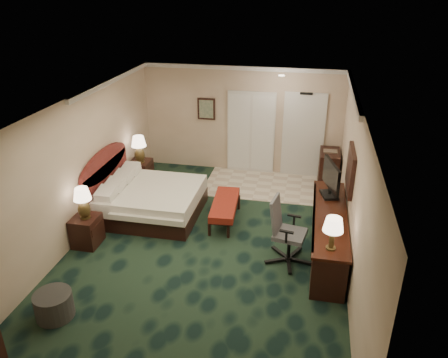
% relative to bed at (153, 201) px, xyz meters
% --- Properties ---
extents(floor, '(5.00, 7.50, 0.00)m').
position_rel_bed_xyz_m(floor, '(1.43, -1.01, -0.31)').
color(floor, black).
rests_on(floor, ground).
extents(ceiling, '(5.00, 7.50, 0.00)m').
position_rel_bed_xyz_m(ceiling, '(1.43, -1.01, 2.39)').
color(ceiling, silver).
rests_on(ceiling, wall_back).
extents(wall_back, '(5.00, 0.00, 2.70)m').
position_rel_bed_xyz_m(wall_back, '(1.43, 2.74, 1.04)').
color(wall_back, tan).
rests_on(wall_back, ground).
extents(wall_front, '(5.00, 0.00, 2.70)m').
position_rel_bed_xyz_m(wall_front, '(1.43, -4.76, 1.04)').
color(wall_front, tan).
rests_on(wall_front, ground).
extents(wall_left, '(0.00, 7.50, 2.70)m').
position_rel_bed_xyz_m(wall_left, '(-1.07, -1.01, 1.04)').
color(wall_left, tan).
rests_on(wall_left, ground).
extents(wall_right, '(0.00, 7.50, 2.70)m').
position_rel_bed_xyz_m(wall_right, '(3.93, -1.01, 1.04)').
color(wall_right, tan).
rests_on(wall_right, ground).
extents(crown_molding, '(5.00, 7.50, 0.10)m').
position_rel_bed_xyz_m(crown_molding, '(1.43, -1.01, 2.34)').
color(crown_molding, silver).
rests_on(crown_molding, wall_back).
extents(tile_patch, '(3.20, 1.70, 0.01)m').
position_rel_bed_xyz_m(tile_patch, '(2.33, 1.89, -0.30)').
color(tile_patch, '#BBA994').
rests_on(tile_patch, ground).
extents(headboard, '(0.12, 2.00, 1.40)m').
position_rel_bed_xyz_m(headboard, '(-1.01, -0.01, 0.39)').
color(headboard, '#4F1B10').
rests_on(headboard, ground).
extents(entry_door, '(1.02, 0.06, 2.18)m').
position_rel_bed_xyz_m(entry_door, '(2.98, 2.71, 0.74)').
color(entry_door, silver).
rests_on(entry_door, ground).
extents(closet_doors, '(1.20, 0.06, 2.10)m').
position_rel_bed_xyz_m(closet_doors, '(1.68, 2.70, 0.74)').
color(closet_doors, silver).
rests_on(closet_doors, ground).
extents(wall_art, '(0.45, 0.06, 0.55)m').
position_rel_bed_xyz_m(wall_art, '(0.53, 2.70, 1.29)').
color(wall_art, '#486755').
rests_on(wall_art, wall_back).
extents(wall_mirror, '(0.05, 0.95, 0.75)m').
position_rel_bed_xyz_m(wall_mirror, '(3.89, -0.41, 1.24)').
color(wall_mirror, white).
rests_on(wall_mirror, wall_right).
extents(bed, '(1.95, 1.80, 0.62)m').
position_rel_bed_xyz_m(bed, '(0.00, 0.00, 0.00)').
color(bed, white).
rests_on(bed, ground).
extents(nightstand_near, '(0.46, 0.53, 0.58)m').
position_rel_bed_xyz_m(nightstand_near, '(-0.82, -1.34, -0.02)').
color(nightstand_near, black).
rests_on(nightstand_near, ground).
extents(nightstand_far, '(0.48, 0.55, 0.60)m').
position_rel_bed_xyz_m(nightstand_far, '(-0.81, 1.38, -0.01)').
color(nightstand_far, black).
rests_on(nightstand_far, ground).
extents(lamp_near, '(0.39, 0.39, 0.61)m').
position_rel_bed_xyz_m(lamp_near, '(-0.80, -1.35, 0.57)').
color(lamp_near, '#2F2213').
rests_on(lamp_near, nightstand_near).
extents(lamp_far, '(0.39, 0.39, 0.66)m').
position_rel_bed_xyz_m(lamp_far, '(-0.78, 1.32, 0.62)').
color(lamp_far, '#2F2213').
rests_on(lamp_far, nightstand_far).
extents(bed_bench, '(0.58, 1.41, 0.47)m').
position_rel_bed_xyz_m(bed_bench, '(1.55, 0.00, -0.07)').
color(bed_bench, maroon).
rests_on(bed_bench, ground).
extents(ottoman, '(0.68, 0.68, 0.40)m').
position_rel_bed_xyz_m(ottoman, '(-0.37, -3.24, -0.11)').
color(ottoman, '#2D2D2D').
rests_on(ottoman, ground).
extents(desk, '(0.60, 2.79, 0.81)m').
position_rel_bed_xyz_m(desk, '(3.61, -0.74, 0.09)').
color(desk, black).
rests_on(desk, ground).
extents(tv, '(0.31, 0.87, 0.69)m').
position_rel_bed_xyz_m(tv, '(3.60, -0.00, 0.84)').
color(tv, black).
rests_on(tv, desk).
extents(desk_lamp, '(0.38, 0.38, 0.55)m').
position_rel_bed_xyz_m(desk_lamp, '(3.60, -1.83, 0.77)').
color(desk_lamp, '#2F2213').
rests_on(desk_lamp, desk).
extents(desk_chair, '(0.80, 0.77, 1.21)m').
position_rel_bed_xyz_m(desk_chair, '(2.94, -1.13, 0.29)').
color(desk_chair, '#4E4D5A').
rests_on(desk_chair, ground).
extents(minibar, '(0.46, 0.83, 0.88)m').
position_rel_bed_xyz_m(minibar, '(3.65, 2.19, 0.13)').
color(minibar, black).
rests_on(minibar, ground).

